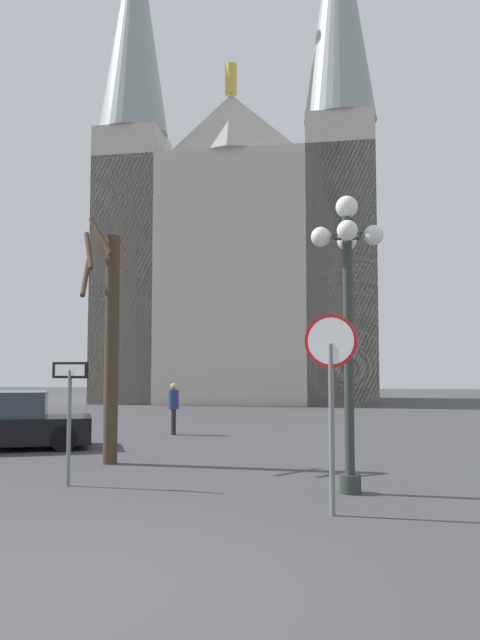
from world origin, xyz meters
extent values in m
plane|color=#424244|center=(0.00, 0.00, 0.00)|extent=(120.00, 120.00, 0.00)
cube|color=#BCB5A5|center=(-3.49, 34.51, 7.21)|extent=(16.42, 11.78, 14.41)
pyramid|color=#BCB5A5|center=(-3.55, 29.73, 16.16)|extent=(5.72, 2.08, 3.50)
cylinder|color=gold|center=(-3.55, 29.73, 18.81)|extent=(0.70, 0.70, 1.80)
cube|color=#BCB5A5|center=(-9.77, 30.72, 8.11)|extent=(3.85, 3.85, 16.21)
cone|color=gray|center=(-9.77, 30.72, 23.37)|extent=(4.18, 4.18, 14.31)
cube|color=#BCB5A5|center=(2.69, 30.54, 8.11)|extent=(3.85, 3.85, 16.21)
cone|color=gray|center=(2.69, 30.54, 23.37)|extent=(4.18, 4.18, 14.31)
cylinder|color=slate|center=(2.45, 3.44, 1.20)|extent=(0.08, 0.08, 2.39)
cylinder|color=red|center=(2.45, 3.44, 2.43)|extent=(0.75, 0.19, 0.76)
cylinder|color=white|center=(2.45, 3.41, 2.43)|extent=(0.65, 0.14, 0.67)
cylinder|color=slate|center=(-2.13, 4.96, 1.00)|extent=(0.07, 0.07, 2.01)
cube|color=black|center=(-2.13, 4.96, 2.01)|extent=(0.73, 0.19, 0.29)
cube|color=white|center=(-2.13, 4.95, 2.01)|extent=(0.61, 0.14, 0.20)
cylinder|color=#2D3833|center=(2.72, 5.08, 2.29)|extent=(0.16, 0.16, 4.58)
cylinder|color=#2D3833|center=(2.72, 5.08, 0.15)|extent=(0.36, 0.36, 0.30)
sphere|color=white|center=(2.72, 5.08, 4.77)|extent=(0.37, 0.37, 0.37)
sphere|color=white|center=(3.16, 5.08, 4.27)|extent=(0.34, 0.34, 0.34)
cylinder|color=#2D3833|center=(2.94, 5.08, 4.27)|extent=(0.05, 0.44, 0.05)
sphere|color=white|center=(2.72, 5.52, 4.27)|extent=(0.34, 0.34, 0.34)
cylinder|color=#2D3833|center=(2.72, 5.30, 4.27)|extent=(0.44, 0.05, 0.05)
sphere|color=white|center=(2.28, 5.08, 4.27)|extent=(0.34, 0.34, 0.34)
cylinder|color=#2D3833|center=(2.50, 5.08, 4.27)|extent=(0.05, 0.44, 0.05)
sphere|color=white|center=(2.72, 4.64, 4.27)|extent=(0.34, 0.34, 0.34)
cylinder|color=#2D3833|center=(2.72, 4.86, 4.27)|extent=(0.44, 0.05, 0.05)
cylinder|color=#473323|center=(-2.33, 7.56, 2.48)|extent=(0.31, 0.31, 4.95)
cylinder|color=#473323|center=(-2.50, 7.26, 4.89)|extent=(0.72, 0.48, 0.92)
cylinder|color=#473323|center=(-2.88, 7.39, 4.04)|extent=(0.45, 1.20, 1.04)
cylinder|color=#473323|center=(-2.80, 7.31, 4.59)|extent=(0.63, 1.04, 1.03)
cube|color=black|center=(-5.81, 9.51, 0.48)|extent=(4.55, 3.34, 0.65)
cylinder|color=black|center=(-4.84, 10.84, 0.32)|extent=(0.67, 0.45, 0.64)
cylinder|color=black|center=(-4.18, 9.30, 0.32)|extent=(0.67, 0.45, 0.64)
cylinder|color=black|center=(-2.51, 13.52, 0.39)|extent=(0.12, 0.12, 0.79)
cylinder|color=black|center=(-2.58, 13.66, 0.39)|extent=(0.12, 0.12, 0.79)
cylinder|color=navy|center=(-2.54, 13.59, 1.08)|extent=(0.32, 0.32, 0.59)
sphere|color=tan|center=(-2.54, 13.59, 1.48)|extent=(0.21, 0.21, 0.21)
camera|label=1|loc=(2.60, -5.69, 2.04)|focal=35.83mm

